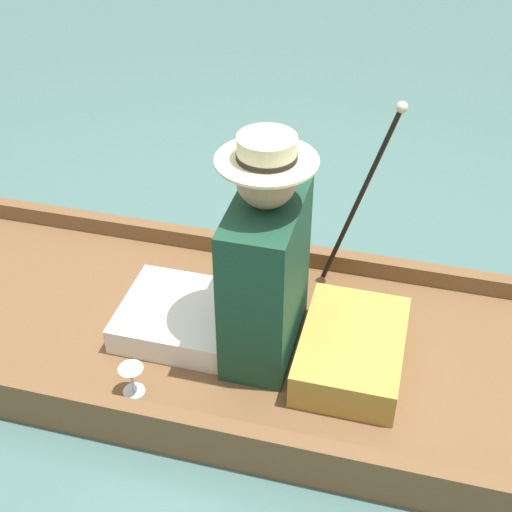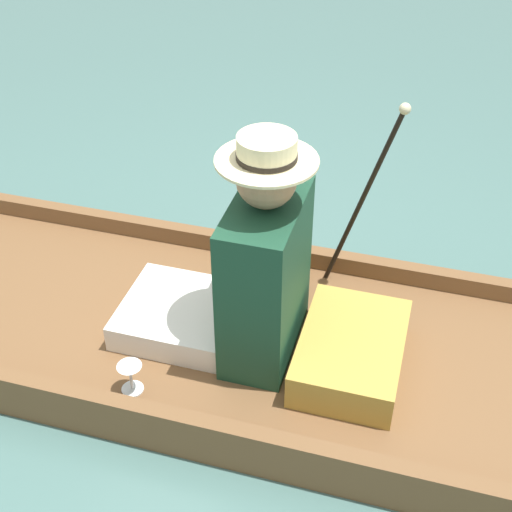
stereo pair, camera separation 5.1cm
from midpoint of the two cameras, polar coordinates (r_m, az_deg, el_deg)
The scene contains 7 objects.
ground_plane at distance 2.91m, azimuth -3.31°, elevation -7.53°, with size 16.00×16.00×0.00m, color #476B66.
punt_boat at distance 2.87m, azimuth -3.35°, elevation -6.65°, with size 1.08×2.76×0.19m.
seat_cushion at distance 2.67m, azimuth 7.12°, elevation -7.48°, with size 0.53×0.37×0.15m.
seated_person at distance 2.58m, azimuth -1.29°, elevation -1.48°, with size 0.47×0.74×0.89m.
teddy_bear at distance 2.97m, azimuth 1.20°, elevation 1.10°, with size 0.28×0.17×0.40m.
wine_glass at distance 2.58m, azimuth -10.49°, elevation -9.32°, with size 0.09×0.09×0.12m.
walking_cane at distance 2.81m, azimuth 8.34°, elevation 5.83°, with size 0.04×0.27×0.85m.
Camera 1 is at (-1.96, -0.66, 2.05)m, focal length 50.00 mm.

